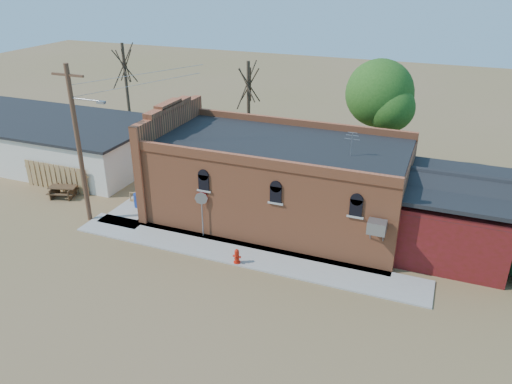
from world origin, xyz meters
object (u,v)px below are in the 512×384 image
at_px(brick_bar, 274,180).
at_px(utility_pole, 79,142).
at_px(fire_hydrant, 237,256).
at_px(stop_sign, 202,202).
at_px(picnic_table, 63,190).
at_px(trash_barrel, 138,200).

height_order(brick_bar, utility_pole, utility_pole).
height_order(fire_hydrant, stop_sign, stop_sign).
relative_size(fire_hydrant, picnic_table, 0.39).
distance_m(fire_hydrant, stop_sign, 3.71).
height_order(utility_pole, stop_sign, utility_pole).
relative_size(stop_sign, picnic_table, 1.33).
xyz_separation_m(utility_pole, stop_sign, (7.05, 0.60, -2.68)).
bearing_deg(utility_pole, brick_bar, 23.69).
bearing_deg(fire_hydrant, stop_sign, 144.60).
bearing_deg(picnic_table, stop_sign, -22.64).
xyz_separation_m(trash_barrel, picnic_table, (-5.36, -0.43, -0.04)).
height_order(stop_sign, picnic_table, stop_sign).
height_order(brick_bar, trash_barrel, brick_bar).
relative_size(brick_bar, picnic_table, 8.30).
xyz_separation_m(brick_bar, stop_sign, (-2.74, -3.69, -0.25)).
bearing_deg(stop_sign, brick_bar, 57.95).
relative_size(utility_pole, stop_sign, 3.44).
relative_size(brick_bar, fire_hydrant, 21.31).
bearing_deg(utility_pole, fire_hydrant, -6.97).
xyz_separation_m(brick_bar, picnic_table, (-13.40, -2.37, -1.88)).
distance_m(stop_sign, trash_barrel, 5.81).
relative_size(utility_pole, trash_barrel, 10.59).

